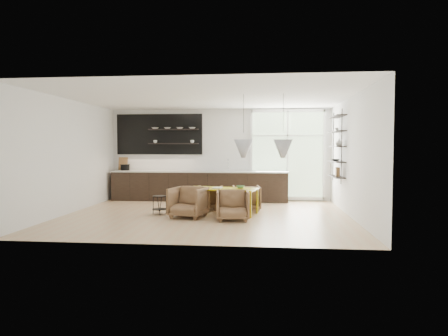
# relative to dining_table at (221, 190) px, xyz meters

# --- Properties ---
(room) EXTENTS (7.02, 6.01, 2.91)m
(room) POSITION_rel_dining_table_xyz_m (0.23, 0.85, 0.85)
(room) COLOR tan
(room) RESTS_ON ground
(kitchen_run) EXTENTS (5.54, 0.69, 2.75)m
(kitchen_run) POSITION_rel_dining_table_xyz_m (-1.05, 2.44, -0.01)
(kitchen_run) COLOR black
(kitchen_run) RESTS_ON ground
(right_shelving) EXTENTS (0.26, 1.22, 1.90)m
(right_shelving) POSITION_rel_dining_table_xyz_m (3.01, 0.93, 1.04)
(right_shelving) COLOR black
(right_shelving) RESTS_ON ground
(dining_table) EXTENTS (1.91, 1.14, 0.65)m
(dining_table) POSITION_rel_dining_table_xyz_m (0.00, 0.00, 0.00)
(dining_table) COLOR #B6A405
(dining_table) RESTS_ON ground
(armchair_back_left) EXTENTS (0.75, 0.77, 0.64)m
(armchair_back_left) POSITION_rel_dining_table_xyz_m (-0.44, 0.80, -0.29)
(armchair_back_left) COLOR brown
(armchair_back_left) RESTS_ON ground
(armchair_back_right) EXTENTS (0.80, 0.82, 0.66)m
(armchair_back_right) POSITION_rel_dining_table_xyz_m (0.61, 0.67, -0.28)
(armchair_back_right) COLOR brown
(armchair_back_right) RESTS_ON ground
(armchair_front_left) EXTENTS (0.95, 0.96, 0.74)m
(armchair_front_left) POSITION_rel_dining_table_xyz_m (-0.73, -0.57, -0.24)
(armchair_front_left) COLOR brown
(armchair_front_left) RESTS_ON ground
(armchair_front_right) EXTENTS (0.82, 0.84, 0.69)m
(armchair_front_right) POSITION_rel_dining_table_xyz_m (0.36, -0.83, -0.26)
(armchair_front_right) COLOR brown
(armchair_front_right) RESTS_ON ground
(wire_stool) EXTENTS (0.37, 0.37, 0.47)m
(wire_stool) POSITION_rel_dining_table_xyz_m (-1.53, -0.19, -0.31)
(wire_stool) COLOR black
(wire_stool) RESTS_ON ground
(table_book) EXTENTS (0.26, 0.32, 0.03)m
(table_book) POSITION_rel_dining_table_xyz_m (-0.19, -0.03, 0.06)
(table_book) COLOR white
(table_book) RESTS_ON dining_table
(table_bowl) EXTENTS (0.25, 0.25, 0.06)m
(table_bowl) POSITION_rel_dining_table_xyz_m (0.48, 0.06, 0.08)
(table_bowl) COLOR #4A7B4E
(table_bowl) RESTS_ON dining_table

